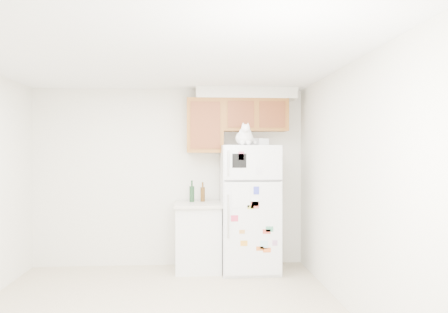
{
  "coord_description": "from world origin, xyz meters",
  "views": [
    {
      "loc": [
        0.32,
        -4.25,
        1.62
      ],
      "look_at": [
        0.75,
        1.55,
        1.55
      ],
      "focal_mm": 35.0,
      "sensor_mm": 36.0,
      "label": 1
    }
  ],
  "objects": [
    {
      "name": "bottle_amber",
      "position": [
        0.47,
        1.83,
        1.06
      ],
      "size": [
        0.06,
        0.06,
        0.27
      ],
      "primitive_type": null,
      "color": "#593814",
      "rests_on": "base_counter"
    },
    {
      "name": "storage_box_front",
      "position": [
        1.26,
        1.58,
        1.74
      ],
      "size": [
        0.18,
        0.16,
        0.09
      ],
      "primitive_type": "cube",
      "rotation": [
        0.0,
        0.0,
        0.39
      ],
      "color": "white",
      "rests_on": "refrigerator"
    },
    {
      "name": "bottle_green",
      "position": [
        0.32,
        1.79,
        1.07
      ],
      "size": [
        0.07,
        0.07,
        0.3
      ],
      "primitive_type": null,
      "color": "#19381E",
      "rests_on": "base_counter"
    },
    {
      "name": "base_counter",
      "position": [
        0.41,
        1.68,
        0.46
      ],
      "size": [
        0.64,
        0.64,
        0.92
      ],
      "color": "white",
      "rests_on": "ground_plane"
    },
    {
      "name": "refrigerator",
      "position": [
        1.1,
        1.61,
        0.85
      ],
      "size": [
        0.76,
        0.78,
        1.7
      ],
      "color": "white",
      "rests_on": "ground_plane"
    },
    {
      "name": "cat",
      "position": [
        1.0,
        1.38,
        1.81
      ],
      "size": [
        0.28,
        0.41,
        0.29
      ],
      "color": "white",
      "rests_on": "refrigerator"
    },
    {
      "name": "room_shell",
      "position": [
        0.12,
        0.24,
        1.67
      ],
      "size": [
        3.84,
        4.04,
        2.52
      ],
      "color": "silver",
      "rests_on": "ground_plane"
    },
    {
      "name": "storage_box_back",
      "position": [
        1.18,
        1.71,
        1.75
      ],
      "size": [
        0.21,
        0.17,
        0.1
      ],
      "primitive_type": "cube",
      "rotation": [
        0.0,
        0.0,
        0.24
      ],
      "color": "white",
      "rests_on": "refrigerator"
    }
  ]
}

